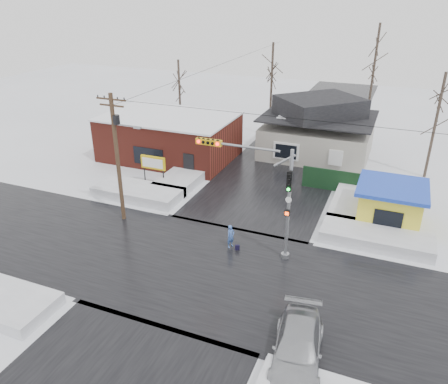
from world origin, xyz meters
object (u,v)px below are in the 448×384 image
at_px(marquee_sign, 153,164).
at_px(pedestrian, 231,236).
at_px(traffic_signal, 263,186).
at_px(car, 297,348).
at_px(utility_pole, 118,151).
at_px(kiosk, 390,204).

distance_m(marquee_sign, pedestrian, 11.61).
bearing_deg(pedestrian, traffic_signal, -62.85).
relative_size(traffic_signal, car, 1.34).
bearing_deg(marquee_sign, pedestrian, -34.93).
bearing_deg(pedestrian, marquee_sign, 79.73).
relative_size(traffic_signal, pedestrian, 4.57).
bearing_deg(marquee_sign, utility_pole, -79.87).
height_order(marquee_sign, car, marquee_sign).
height_order(utility_pole, marquee_sign, utility_pole).
distance_m(traffic_signal, utility_pole, 10.39).
xyz_separation_m(utility_pole, car, (14.54, -8.29, -4.36)).
bearing_deg(car, pedestrian, 120.64).
relative_size(utility_pole, pedestrian, 5.88).
bearing_deg(traffic_signal, pedestrian, -177.51).
height_order(marquee_sign, kiosk, kiosk).
height_order(kiosk, car, kiosk).
bearing_deg(pedestrian, kiosk, -27.11).
relative_size(kiosk, pedestrian, 3.00).
bearing_deg(utility_pole, traffic_signal, -2.95).
bearing_deg(traffic_signal, utility_pole, 177.05).
relative_size(kiosk, car, 0.88).
bearing_deg(marquee_sign, kiosk, 1.55).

